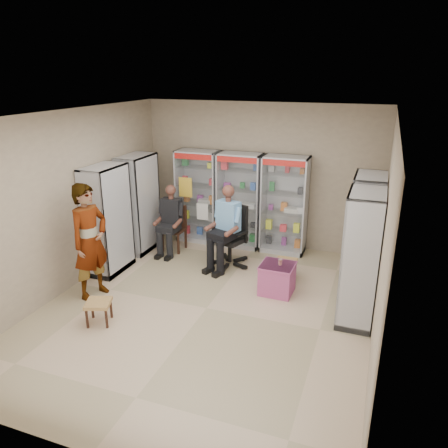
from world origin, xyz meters
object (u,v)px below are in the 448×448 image
(standing_man, at_px, (90,241))
(cabinet_left_far, at_px, (139,204))
(office_chair, at_px, (230,236))
(woven_stool_a, at_px, (286,270))
(cabinet_back_left, at_px, (198,196))
(seated_shopkeeper, at_px, (229,229))
(cabinet_back_mid, at_px, (240,201))
(cabinet_back_right, at_px, (284,205))
(pink_trunk, at_px, (277,279))
(cabinet_right_far, at_px, (365,233))
(woven_stool_b, at_px, (99,312))
(wooden_chair, at_px, (174,229))
(cabinet_left_near, at_px, (107,220))
(cabinet_right_near, at_px, (360,258))

(standing_man, bearing_deg, cabinet_left_far, 19.54)
(office_chair, distance_m, woven_stool_a, 1.25)
(cabinet_back_left, distance_m, seated_shopkeeper, 1.56)
(cabinet_back_mid, relative_size, cabinet_back_right, 1.00)
(cabinet_left_far, xyz_separation_m, pink_trunk, (3.15, -0.89, -0.74))
(cabinet_back_left, xyz_separation_m, cabinet_right_far, (3.53, -1.13, 0.00))
(cabinet_back_mid, distance_m, cabinet_back_right, 0.95)
(cabinet_back_left, xyz_separation_m, pink_trunk, (2.22, -1.82, -0.74))
(woven_stool_b, bearing_deg, cabinet_back_left, 89.32)
(cabinet_back_left, relative_size, cabinet_left_far, 1.00)
(wooden_chair, distance_m, woven_stool_b, 2.96)
(cabinet_back_mid, bearing_deg, wooden_chair, -148.69)
(wooden_chair, distance_m, woven_stool_a, 2.58)
(pink_trunk, distance_m, standing_man, 3.15)
(cabinet_back_right, height_order, woven_stool_b, cabinet_back_right)
(cabinet_left_near, distance_m, standing_man, 0.98)
(cabinet_back_left, bearing_deg, seated_shopkeeper, -44.81)
(office_chair, bearing_deg, cabinet_right_near, -7.51)
(cabinet_right_near, relative_size, standing_man, 1.03)
(cabinet_back_mid, relative_size, cabinet_right_far, 1.00)
(cabinet_left_far, height_order, standing_man, cabinet_left_far)
(cabinet_right_near, relative_size, pink_trunk, 3.72)
(cabinet_right_near, distance_m, woven_stool_a, 1.79)
(cabinet_back_left, relative_size, cabinet_right_near, 1.00)
(office_chair, height_order, pink_trunk, office_chair)
(cabinet_right_far, bearing_deg, cabinet_back_mid, 66.35)
(office_chair, bearing_deg, woven_stool_a, 6.77)
(pink_trunk, relative_size, standing_man, 0.28)
(cabinet_right_far, bearing_deg, cabinet_back_right, 55.27)
(cabinet_right_far, bearing_deg, wooden_chair, 83.96)
(cabinet_right_far, relative_size, seated_shopkeeper, 1.32)
(cabinet_back_right, bearing_deg, pink_trunk, -80.01)
(cabinet_right_far, relative_size, pink_trunk, 3.72)
(cabinet_right_near, bearing_deg, seated_shopkeeper, 64.85)
(wooden_chair, bearing_deg, pink_trunk, -23.88)
(cabinet_left_far, height_order, wooden_chair, cabinet_left_far)
(office_chair, xyz_separation_m, pink_trunk, (1.13, -0.79, -0.33))
(cabinet_back_left, xyz_separation_m, standing_man, (-0.63, -2.96, -0.03))
(cabinet_right_far, xyz_separation_m, cabinet_left_near, (-4.46, -0.90, 0.00))
(woven_stool_b, xyz_separation_m, standing_man, (-0.59, 0.71, 0.79))
(seated_shopkeeper, bearing_deg, office_chair, 108.59)
(cabinet_right_near, relative_size, woven_stool_a, 5.46)
(pink_trunk, bearing_deg, cabinet_right_far, 27.94)
(cabinet_left_far, bearing_deg, cabinet_back_mid, 116.32)
(cabinet_back_right, xyz_separation_m, pink_trunk, (0.32, -1.82, -0.74))
(cabinet_right_far, height_order, standing_man, cabinet_right_far)
(seated_shopkeeper, relative_size, woven_stool_b, 4.25)
(cabinet_back_left, height_order, seated_shopkeeper, cabinet_back_left)
(woven_stool_a, bearing_deg, cabinet_right_near, -36.70)
(seated_shopkeeper, distance_m, pink_trunk, 1.44)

